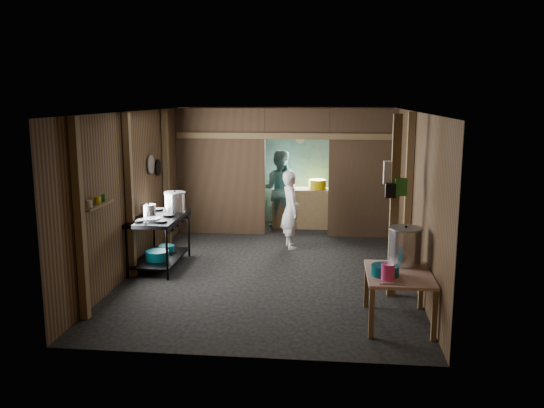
# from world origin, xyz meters

# --- Properties ---
(floor) EXTENTS (4.50, 7.00, 0.00)m
(floor) POSITION_xyz_m (0.00, 0.00, 0.00)
(floor) COLOR black
(floor) RESTS_ON ground
(ceiling) EXTENTS (4.50, 7.00, 0.00)m
(ceiling) POSITION_xyz_m (0.00, 0.00, 2.60)
(ceiling) COLOR #373737
(ceiling) RESTS_ON ground
(wall_back) EXTENTS (4.50, 0.00, 2.60)m
(wall_back) POSITION_xyz_m (0.00, 3.50, 1.30)
(wall_back) COLOR brown
(wall_back) RESTS_ON ground
(wall_front) EXTENTS (4.50, 0.00, 2.60)m
(wall_front) POSITION_xyz_m (0.00, -3.50, 1.30)
(wall_front) COLOR brown
(wall_front) RESTS_ON ground
(wall_left) EXTENTS (0.00, 7.00, 2.60)m
(wall_left) POSITION_xyz_m (-2.25, 0.00, 1.30)
(wall_left) COLOR brown
(wall_left) RESTS_ON ground
(wall_right) EXTENTS (0.00, 7.00, 2.60)m
(wall_right) POSITION_xyz_m (2.25, 0.00, 1.30)
(wall_right) COLOR brown
(wall_right) RESTS_ON ground
(partition_left) EXTENTS (1.85, 0.10, 2.60)m
(partition_left) POSITION_xyz_m (-1.32, 2.20, 1.30)
(partition_left) COLOR brown
(partition_left) RESTS_ON floor
(partition_right) EXTENTS (1.35, 0.10, 2.60)m
(partition_right) POSITION_xyz_m (1.57, 2.20, 1.30)
(partition_right) COLOR brown
(partition_right) RESTS_ON floor
(partition_header) EXTENTS (1.30, 0.10, 0.60)m
(partition_header) POSITION_xyz_m (0.25, 2.20, 2.30)
(partition_header) COLOR brown
(partition_header) RESTS_ON wall_back
(turquoise_panel) EXTENTS (4.40, 0.06, 2.50)m
(turquoise_panel) POSITION_xyz_m (0.00, 3.44, 1.25)
(turquoise_panel) COLOR #7FB0AA
(turquoise_panel) RESTS_ON wall_back
(back_counter) EXTENTS (1.20, 0.50, 0.85)m
(back_counter) POSITION_xyz_m (0.30, 2.95, 0.42)
(back_counter) COLOR brown
(back_counter) RESTS_ON floor
(wall_clock) EXTENTS (0.20, 0.03, 0.20)m
(wall_clock) POSITION_xyz_m (0.25, 3.40, 1.90)
(wall_clock) COLOR silver
(wall_clock) RESTS_ON wall_back
(post_left_a) EXTENTS (0.10, 0.12, 2.60)m
(post_left_a) POSITION_xyz_m (-2.18, -2.60, 1.30)
(post_left_a) COLOR brown
(post_left_a) RESTS_ON floor
(post_left_b) EXTENTS (0.10, 0.12, 2.60)m
(post_left_b) POSITION_xyz_m (-2.18, -0.80, 1.30)
(post_left_b) COLOR brown
(post_left_b) RESTS_ON floor
(post_left_c) EXTENTS (0.10, 0.12, 2.60)m
(post_left_c) POSITION_xyz_m (-2.18, 1.20, 1.30)
(post_left_c) COLOR brown
(post_left_c) RESTS_ON floor
(post_right) EXTENTS (0.10, 0.12, 2.60)m
(post_right) POSITION_xyz_m (2.18, -0.20, 1.30)
(post_right) COLOR brown
(post_right) RESTS_ON floor
(post_free) EXTENTS (0.12, 0.12, 2.60)m
(post_free) POSITION_xyz_m (1.85, -1.30, 1.30)
(post_free) COLOR brown
(post_free) RESTS_ON floor
(cross_beam) EXTENTS (4.40, 0.12, 0.12)m
(cross_beam) POSITION_xyz_m (0.00, 2.15, 2.05)
(cross_beam) COLOR brown
(cross_beam) RESTS_ON wall_left
(pan_lid_big) EXTENTS (0.03, 0.34, 0.34)m
(pan_lid_big) POSITION_xyz_m (-2.21, 0.40, 1.65)
(pan_lid_big) COLOR gray
(pan_lid_big) RESTS_ON wall_left
(pan_lid_small) EXTENTS (0.03, 0.30, 0.30)m
(pan_lid_small) POSITION_xyz_m (-2.21, 0.80, 1.55)
(pan_lid_small) COLOR black
(pan_lid_small) RESTS_ON wall_left
(wall_shelf) EXTENTS (0.14, 0.80, 0.03)m
(wall_shelf) POSITION_xyz_m (-2.15, -2.10, 1.40)
(wall_shelf) COLOR brown
(wall_shelf) RESTS_ON wall_left
(jar_white) EXTENTS (0.07, 0.07, 0.10)m
(jar_white) POSITION_xyz_m (-2.15, -2.35, 1.47)
(jar_white) COLOR silver
(jar_white) RESTS_ON wall_shelf
(jar_yellow) EXTENTS (0.08, 0.08, 0.10)m
(jar_yellow) POSITION_xyz_m (-2.15, -2.10, 1.47)
(jar_yellow) COLOR #BFA506
(jar_yellow) RESTS_ON wall_shelf
(jar_green) EXTENTS (0.06, 0.06, 0.10)m
(jar_green) POSITION_xyz_m (-2.15, -1.88, 1.47)
(jar_green) COLOR #297926
(jar_green) RESTS_ON wall_shelf
(bag_white) EXTENTS (0.22, 0.15, 0.32)m
(bag_white) POSITION_xyz_m (1.80, -1.22, 1.78)
(bag_white) COLOR silver
(bag_white) RESTS_ON post_free
(bag_green) EXTENTS (0.16, 0.12, 0.24)m
(bag_green) POSITION_xyz_m (1.92, -1.36, 1.60)
(bag_green) COLOR #297926
(bag_green) RESTS_ON post_free
(bag_black) EXTENTS (0.14, 0.10, 0.20)m
(bag_black) POSITION_xyz_m (1.78, -1.38, 1.55)
(bag_black) COLOR black
(bag_black) RESTS_ON post_free
(gas_range) EXTENTS (0.76, 1.49, 0.88)m
(gas_range) POSITION_xyz_m (-1.88, -0.30, 0.44)
(gas_range) COLOR black
(gas_range) RESTS_ON floor
(prep_table) EXTENTS (0.81, 1.11, 0.66)m
(prep_table) POSITION_xyz_m (1.83, -2.31, 0.33)
(prep_table) COLOR tan
(prep_table) RESTS_ON floor
(stove_pot_large) EXTENTS (0.41, 0.41, 0.36)m
(stove_pot_large) POSITION_xyz_m (-1.71, 0.09, 1.04)
(stove_pot_large) COLOR silver
(stove_pot_large) RESTS_ON gas_range
(stove_pot_med) EXTENTS (0.31, 0.31, 0.22)m
(stove_pot_med) POSITION_xyz_m (-2.05, -0.32, 0.97)
(stove_pot_med) COLOR silver
(stove_pot_med) RESTS_ON gas_range
(frying_pan) EXTENTS (0.33, 0.52, 0.07)m
(frying_pan) POSITION_xyz_m (-1.88, -0.67, 0.90)
(frying_pan) COLOR gray
(frying_pan) RESTS_ON gas_range
(blue_tub_front) EXTENTS (0.38, 0.38, 0.16)m
(blue_tub_front) POSITION_xyz_m (-1.88, -0.47, 0.25)
(blue_tub_front) COLOR #054B55
(blue_tub_front) RESTS_ON gas_range
(blue_tub_back) EXTENTS (0.28, 0.28, 0.11)m
(blue_tub_back) POSITION_xyz_m (-1.88, 0.05, 0.23)
(blue_tub_back) COLOR #054B55
(blue_tub_back) RESTS_ON gas_range
(stock_pot) EXTENTS (0.47, 0.47, 0.51)m
(stock_pot) POSITION_xyz_m (1.94, -1.92, 0.89)
(stock_pot) COLOR silver
(stock_pot) RESTS_ON prep_table
(wash_basin) EXTENTS (0.35, 0.35, 0.13)m
(wash_basin) POSITION_xyz_m (1.64, -2.44, 0.72)
(wash_basin) COLOR #054B55
(wash_basin) RESTS_ON prep_table
(pink_bucket) EXTENTS (0.20, 0.20, 0.20)m
(pink_bucket) POSITION_xyz_m (1.66, -2.60, 0.75)
(pink_bucket) COLOR #EC3587
(pink_bucket) RESTS_ON prep_table
(knife) EXTENTS (0.30, 0.04, 0.01)m
(knife) POSITION_xyz_m (1.70, -2.79, 0.66)
(knife) COLOR silver
(knife) RESTS_ON prep_table
(yellow_tub) EXTENTS (0.37, 0.37, 0.21)m
(yellow_tub) POSITION_xyz_m (0.66, 2.95, 0.95)
(yellow_tub) COLOR #BFA506
(yellow_tub) RESTS_ON back_counter
(red_cup) EXTENTS (0.12, 0.12, 0.14)m
(red_cup) POSITION_xyz_m (0.09, 2.95, 0.92)
(red_cup) COLOR #AD0922
(red_cup) RESTS_ON back_counter
(cook) EXTENTS (0.50, 0.62, 1.46)m
(cook) POSITION_xyz_m (0.21, 1.17, 0.73)
(cook) COLOR white
(cook) RESTS_ON floor
(worker_back) EXTENTS (0.87, 0.70, 1.69)m
(worker_back) POSITION_xyz_m (-0.17, 2.90, 0.85)
(worker_back) COLOR slate
(worker_back) RESTS_ON floor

